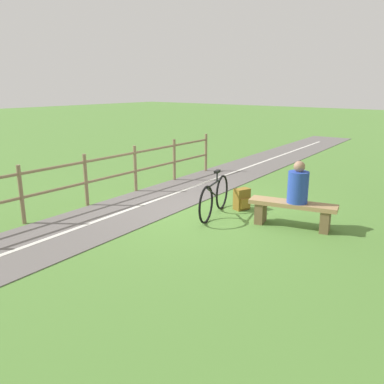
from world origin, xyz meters
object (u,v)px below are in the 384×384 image
bench (292,210)px  bicycle (214,197)px  person_seated (298,185)px  backpack (242,199)px

bench → bicycle: bicycle is taller
person_seated → bicycle: person_seated is taller
bench → backpack: (1.32, -0.35, -0.10)m
person_seated → bicycle: bearing=-0.3°
bench → backpack: bench is taller
bench → bicycle: bearing=-0.3°
person_seated → backpack: person_seated is taller
backpack → bench: bearing=165.0°
bicycle → backpack: size_ratio=3.65×
bench → bicycle: size_ratio=0.99×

